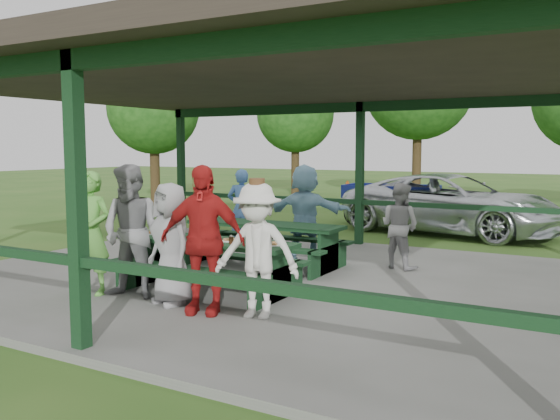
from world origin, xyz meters
The scene contains 19 objects.
ground centered at (0.00, 0.00, 0.00)m, with size 90.00×90.00×0.00m, color #2E591B.
concrete_slab centered at (0.00, 0.00, 0.05)m, with size 10.00×8.00×0.10m, color #62625D.
pavilion_structure centered at (0.00, 0.00, 3.17)m, with size 10.60×8.60×3.24m.
picnic_table_near centered at (-0.28, -1.20, 0.57)m, with size 2.58×1.39×0.75m.
picnic_table_far centered at (-0.56, 0.80, 0.58)m, with size 2.81×1.39×0.75m.
table_setting centered at (-0.28, -1.17, 0.88)m, with size 2.33×0.45×0.10m.
contestant_green centered at (-1.62, -2.13, 0.96)m, with size 0.63×0.41×1.73m, color #58A53C.
contestant_grey_left centered at (-0.97, -2.01, 1.01)m, with size 0.89×0.69×1.83m, color gray.
contestant_grey_mid centered at (-0.30, -2.01, 0.90)m, with size 0.78×0.51×1.60m, color gray.
contestant_red centered at (0.31, -2.14, 1.02)m, with size 1.08×0.45×1.85m, color #AF1B1A.
contestant_white_fedora centered at (1.01, -1.98, 0.92)m, with size 1.16×0.81×1.69m.
spectator_lblue centered at (-0.16, 1.58, 0.98)m, with size 1.63×0.52×1.76m, color #82B0C9.
spectator_blue centered at (-1.90, 2.13, 0.91)m, with size 0.59×0.39×1.62m, color #426CAE.
spectator_grey centered at (1.56, 1.73, 0.83)m, with size 0.71×0.55×1.46m, color gray.
pickup_truck centered at (1.20, 7.01, 0.75)m, with size 2.49×5.39×1.50m, color silver.
farm_trailer centered at (-0.71, 7.99, 0.60)m, with size 3.45×1.65×1.20m.
tree_far_left centered at (-7.81, 15.58, 3.64)m, with size 3.44×3.44×5.38m.
tree_left centered at (-2.27, 15.61, 4.62)m, with size 4.36×4.36×6.82m.
tree_edge_left centered at (-10.31, 9.07, 3.59)m, with size 3.40×3.40×5.31m.
Camera 1 is at (4.70, -7.96, 2.15)m, focal length 38.00 mm.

